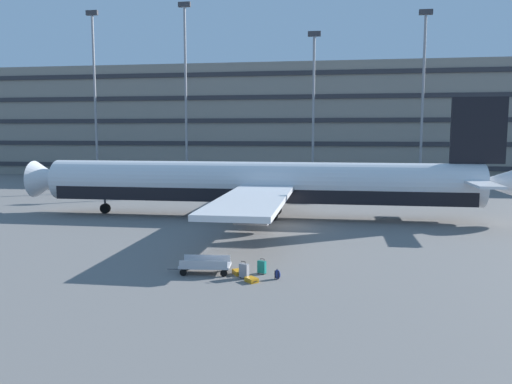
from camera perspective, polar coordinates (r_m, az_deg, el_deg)
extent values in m
plane|color=slate|center=(40.20, 3.19, -3.74)|extent=(600.00, 600.00, 0.00)
cube|color=gray|center=(91.75, 6.58, 7.80)|extent=(120.36, 21.64, 18.19)
cube|color=#2D2D33|center=(81.01, 6.18, 2.80)|extent=(119.16, 0.24, 0.70)
cube|color=#2D2D33|center=(80.85, 6.21, 5.38)|extent=(119.16, 0.24, 0.70)
cube|color=#2D2D33|center=(80.85, 6.24, 7.96)|extent=(119.16, 0.24, 0.70)
cube|color=#2D2D33|center=(81.01, 6.28, 10.53)|extent=(119.16, 0.24, 0.70)
cube|color=#2D2D33|center=(81.34, 6.31, 13.09)|extent=(119.16, 0.24, 0.70)
cylinder|color=silver|center=(43.58, 0.21, 1.08)|extent=(36.57, 3.75, 3.51)
cube|color=black|center=(43.68, 0.21, -0.18)|extent=(35.11, 3.67, 1.12)
cone|color=silver|center=(50.13, -22.11, 1.33)|extent=(2.83, 3.35, 3.33)
cone|color=silver|center=(45.06, 25.56, 0.95)|extent=(4.23, 2.84, 2.81)
cube|color=black|center=(44.38, 23.56, 6.30)|extent=(4.21, 0.39, 5.26)
cube|color=silver|center=(41.23, 23.95, 0.79)|extent=(1.84, 5.28, 0.20)
cube|color=silver|center=(47.67, 21.85, 1.61)|extent=(1.84, 5.28, 0.20)
cube|color=silver|center=(34.20, -0.44, -0.91)|extent=(4.50, 15.38, 0.36)
cube|color=silver|center=(52.80, 2.78, 1.77)|extent=(4.50, 15.38, 0.36)
cylinder|color=#9E9EA3|center=(37.16, -0.53, -2.27)|extent=(2.52, 1.95, 1.93)
cylinder|color=#9E9EA3|center=(50.25, 1.88, 0.08)|extent=(2.52, 1.95, 1.93)
cylinder|color=black|center=(47.92, -16.46, -1.77)|extent=(0.90, 0.36, 0.90)
cylinder|color=slate|center=(47.84, -16.49, -1.02)|extent=(0.20, 0.20, 1.26)
cylinder|color=black|center=(42.26, 1.87, -2.60)|extent=(0.90, 0.36, 0.90)
cylinder|color=slate|center=(42.16, 1.88, -1.76)|extent=(0.20, 0.20, 1.26)
cylinder|color=black|center=(45.18, 2.32, -2.00)|extent=(0.90, 0.36, 0.90)
cylinder|color=slate|center=(45.09, 2.32, -1.21)|extent=(0.20, 0.20, 1.26)
cylinder|color=gray|center=(82.86, -17.51, 9.89)|extent=(0.36, 0.36, 24.65)
cube|color=#333338|center=(84.58, -17.82, 18.49)|extent=(1.80, 0.50, 0.70)
cylinder|color=gray|center=(77.62, -7.83, 10.62)|extent=(0.36, 0.36, 25.31)
cube|color=#333338|center=(79.58, -7.99, 20.00)|extent=(1.80, 0.50, 0.70)
cylinder|color=gray|center=(74.31, 6.42, 9.01)|extent=(0.36, 0.36, 20.63)
cube|color=#333338|center=(75.50, 6.53, 17.12)|extent=(1.80, 0.50, 0.70)
cylinder|color=gray|center=(75.18, 18.09, 9.62)|extent=(0.36, 0.36, 23.06)
cube|color=#333338|center=(76.77, 18.43, 18.50)|extent=(1.80, 0.50, 0.70)
cube|color=orange|center=(25.30, -0.51, -9.77)|extent=(0.76, 0.76, 0.22)
cube|color=black|center=(25.04, -0.06, -9.94)|extent=(0.18, 0.18, 0.02)
cube|color=#147266|center=(26.64, 0.65, -8.35)|extent=(0.48, 0.36, 0.63)
cylinder|color=#333338|center=(26.53, 0.95, -7.60)|extent=(0.02, 0.02, 0.10)
cylinder|color=#333338|center=(26.66, 0.50, -7.53)|extent=(0.02, 0.02, 0.10)
cube|color=black|center=(26.58, 0.72, -7.47)|extent=(0.23, 0.12, 0.02)
cylinder|color=black|center=(26.57, 0.88, -9.15)|extent=(0.04, 0.05, 0.05)
cylinder|color=black|center=(26.75, 0.23, -9.04)|extent=(0.04, 0.05, 0.05)
cylinder|color=black|center=(26.71, 1.07, -9.07)|extent=(0.04, 0.05, 0.05)
cylinder|color=black|center=(26.88, 0.42, -8.96)|extent=(0.04, 0.05, 0.05)
cube|color=orange|center=(26.60, -2.00, -8.93)|extent=(0.74, 0.83, 0.23)
cube|color=black|center=(26.27, -1.73, -9.14)|extent=(0.21, 0.14, 0.02)
cube|color=gray|center=(25.84, -1.34, -8.76)|extent=(0.52, 0.41, 0.69)
cylinder|color=#333338|center=(25.76, -1.67, -7.86)|extent=(0.02, 0.02, 0.14)
cylinder|color=#333338|center=(25.61, -1.19, -7.94)|extent=(0.02, 0.02, 0.14)
cube|color=black|center=(25.67, -1.43, -7.76)|extent=(0.25, 0.13, 0.02)
cylinder|color=black|center=(26.12, -1.56, -9.43)|extent=(0.04, 0.05, 0.05)
cylinder|color=black|center=(25.91, -0.88, -9.57)|extent=(0.04, 0.05, 0.05)
cylinder|color=black|center=(25.98, -1.80, -9.52)|extent=(0.04, 0.05, 0.05)
cylinder|color=black|center=(25.77, -1.11, -9.66)|extent=(0.04, 0.05, 0.05)
ellipsoid|color=navy|center=(25.77, 2.41, -9.16)|extent=(0.38, 0.31, 0.48)
ellipsoid|color=navy|center=(25.87, 2.50, -9.27)|extent=(0.25, 0.17, 0.22)
torus|color=black|center=(25.68, 2.38, -8.64)|extent=(0.08, 0.04, 0.08)
cube|color=black|center=(25.74, 2.13, -9.18)|extent=(0.04, 0.04, 0.41)
cube|color=black|center=(25.65, 2.49, -9.24)|extent=(0.04, 0.04, 0.41)
cube|color=#B7B7BC|center=(26.87, -5.68, -8.13)|extent=(2.71, 1.53, 0.12)
cylinder|color=#4C4C51|center=(27.24, -9.14, -8.50)|extent=(0.70, 0.11, 0.05)
cube|color=#B7B7BC|center=(26.23, -5.91, -8.05)|extent=(2.46, 0.27, 0.40)
cube|color=#B7B7BC|center=(27.41, -5.47, -7.40)|extent=(2.46, 0.27, 0.40)
cylinder|color=black|center=(26.59, -8.11, -8.86)|extent=(0.37, 0.13, 0.36)
cylinder|color=black|center=(27.64, -7.64, -8.25)|extent=(0.37, 0.13, 0.36)
cylinder|color=black|center=(26.25, -3.61, -9.01)|extent=(0.37, 0.13, 0.36)
cylinder|color=black|center=(27.31, -3.31, -8.39)|extent=(0.37, 0.13, 0.36)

